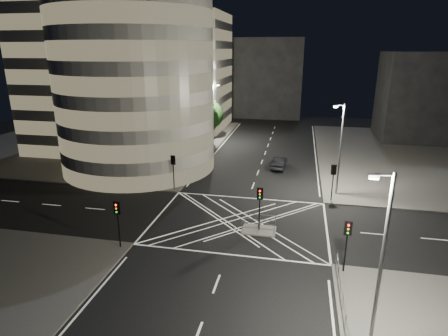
% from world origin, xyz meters
% --- Properties ---
extents(ground, '(120.00, 120.00, 0.00)m').
position_xyz_m(ground, '(0.00, 0.00, 0.00)').
color(ground, black).
rests_on(ground, ground).
extents(sidewalk_far_left, '(42.00, 42.00, 0.15)m').
position_xyz_m(sidewalk_far_left, '(-29.00, 27.00, 0.07)').
color(sidewalk_far_left, '#54514F').
rests_on(sidewalk_far_left, ground).
extents(central_island, '(3.00, 2.00, 0.15)m').
position_xyz_m(central_island, '(2.00, -1.50, 0.07)').
color(central_island, slate).
rests_on(central_island, ground).
extents(office_tower_curved, '(30.00, 29.00, 27.20)m').
position_xyz_m(office_tower_curved, '(-20.74, 18.74, 12.65)').
color(office_tower_curved, gray).
rests_on(office_tower_curved, sidewalk_far_left).
extents(office_block_rear, '(24.00, 16.00, 22.00)m').
position_xyz_m(office_block_rear, '(-22.00, 42.00, 11.15)').
color(office_block_rear, gray).
rests_on(office_block_rear, sidewalk_far_left).
extents(building_right_far, '(14.00, 12.00, 15.00)m').
position_xyz_m(building_right_far, '(26.00, 40.00, 7.65)').
color(building_right_far, black).
rests_on(building_right_far, sidewalk_far_right).
extents(building_far_end, '(18.00, 8.00, 18.00)m').
position_xyz_m(building_far_end, '(-4.00, 58.00, 9.00)').
color(building_far_end, black).
rests_on(building_far_end, ground).
extents(tree_a, '(3.87, 3.87, 6.08)m').
position_xyz_m(tree_a, '(-10.50, 9.00, 4.00)').
color(tree_a, black).
rests_on(tree_a, sidewalk_far_left).
extents(tree_b, '(3.95, 3.95, 7.16)m').
position_xyz_m(tree_b, '(-10.50, 15.00, 5.03)').
color(tree_b, black).
rests_on(tree_b, sidewalk_far_left).
extents(tree_c, '(4.21, 4.21, 7.24)m').
position_xyz_m(tree_c, '(-10.50, 21.00, 4.95)').
color(tree_c, black).
rests_on(tree_c, sidewalk_far_left).
extents(tree_d, '(4.94, 4.94, 7.48)m').
position_xyz_m(tree_d, '(-10.50, 27.00, 4.79)').
color(tree_d, black).
rests_on(tree_d, sidewalk_far_left).
extents(tree_e, '(4.12, 4.12, 6.55)m').
position_xyz_m(tree_e, '(-10.50, 33.00, 4.32)').
color(tree_e, black).
rests_on(tree_e, sidewalk_far_left).
extents(traffic_signal_fl, '(0.55, 0.22, 4.00)m').
position_xyz_m(traffic_signal_fl, '(-8.80, 6.80, 2.91)').
color(traffic_signal_fl, black).
rests_on(traffic_signal_fl, sidewalk_far_left).
extents(traffic_signal_nl, '(0.55, 0.22, 4.00)m').
position_xyz_m(traffic_signal_nl, '(-8.80, -6.80, 2.91)').
color(traffic_signal_nl, black).
rests_on(traffic_signal_nl, sidewalk_near_left).
extents(traffic_signal_fr, '(0.55, 0.22, 4.00)m').
position_xyz_m(traffic_signal_fr, '(8.80, 6.80, 2.91)').
color(traffic_signal_fr, black).
rests_on(traffic_signal_fr, sidewalk_far_right).
extents(traffic_signal_nr, '(0.55, 0.22, 4.00)m').
position_xyz_m(traffic_signal_nr, '(8.80, -6.80, 2.91)').
color(traffic_signal_nr, black).
rests_on(traffic_signal_nr, sidewalk_near_right).
extents(traffic_signal_island, '(0.55, 0.22, 4.00)m').
position_xyz_m(traffic_signal_island, '(2.00, -1.50, 2.91)').
color(traffic_signal_island, black).
rests_on(traffic_signal_island, central_island).
extents(street_lamp_left_near, '(1.25, 0.25, 10.00)m').
position_xyz_m(street_lamp_left_near, '(-9.44, 12.00, 5.54)').
color(street_lamp_left_near, slate).
rests_on(street_lamp_left_near, sidewalk_far_left).
extents(street_lamp_left_far, '(1.25, 0.25, 10.00)m').
position_xyz_m(street_lamp_left_far, '(-9.44, 30.00, 5.54)').
color(street_lamp_left_far, slate).
rests_on(street_lamp_left_far, sidewalk_far_left).
extents(street_lamp_right_far, '(1.25, 0.25, 10.00)m').
position_xyz_m(street_lamp_right_far, '(9.44, 9.00, 5.54)').
color(street_lamp_right_far, slate).
rests_on(street_lamp_right_far, sidewalk_far_right).
extents(street_lamp_right_near, '(1.25, 0.25, 10.00)m').
position_xyz_m(street_lamp_right_near, '(9.44, -14.00, 5.54)').
color(street_lamp_right_near, slate).
rests_on(street_lamp_right_near, sidewalk_near_right).
extents(railing_near_right, '(0.06, 11.70, 1.10)m').
position_xyz_m(railing_near_right, '(8.30, -12.15, 0.70)').
color(railing_near_right, slate).
rests_on(railing_near_right, sidewalk_near_right).
extents(railing_island_south, '(2.80, 0.06, 1.10)m').
position_xyz_m(railing_island_south, '(2.00, -2.40, 0.70)').
color(railing_island_south, slate).
rests_on(railing_island_south, central_island).
extents(railing_island_north, '(2.80, 0.06, 1.10)m').
position_xyz_m(railing_island_north, '(2.00, -0.60, 0.70)').
color(railing_island_north, slate).
rests_on(railing_island_north, central_island).
extents(sedan, '(1.99, 4.79, 1.54)m').
position_xyz_m(sedan, '(2.59, 17.52, 0.77)').
color(sedan, black).
rests_on(sedan, ground).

